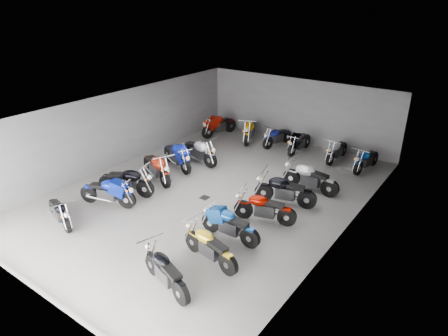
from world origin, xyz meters
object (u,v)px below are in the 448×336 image
at_px(motorcycle_back_e, 337,150).
at_px(motorcycle_right_f, 310,178).
at_px(motorcycle_right_c, 229,224).
at_px(motorcycle_back_b, 250,130).
at_px(motorcycle_right_d, 264,208).
at_px(motorcycle_left_e, 177,156).
at_px(motorcycle_left_c, 127,181).
at_px(motorcycle_left_d, 157,167).
at_px(motorcycle_back_c, 277,137).
at_px(motorcycle_left_a, 59,212).
at_px(motorcycle_left_b, 108,192).
at_px(motorcycle_back_f, 366,160).
at_px(motorcycle_right_b, 209,246).
at_px(drain_grate, 205,198).
at_px(motorcycle_back_d, 299,142).
at_px(motorcycle_back_a, 219,125).
at_px(motorcycle_left_f, 198,151).
at_px(motorcycle_right_e, 285,191).
at_px(motorcycle_right_a, 165,271).

bearing_deg(motorcycle_back_e, motorcycle_right_f, 96.57).
xyz_separation_m(motorcycle_right_c, motorcycle_back_b, (-4.30, 7.88, 0.06)).
xyz_separation_m(motorcycle_right_c, motorcycle_right_d, (0.35, 1.50, -0.00)).
distance_m(motorcycle_left_e, motorcycle_right_c, 5.85).
bearing_deg(motorcycle_back_b, motorcycle_right_d, 103.06).
xyz_separation_m(motorcycle_left_e, motorcycle_back_b, (0.65, 4.75, 0.00)).
height_order(motorcycle_right_f, motorcycle_back_b, motorcycle_back_b).
xyz_separation_m(motorcycle_left_c, motorcycle_right_d, (5.14, 1.33, -0.04)).
distance_m(motorcycle_left_d, motorcycle_back_c, 6.61).
bearing_deg(motorcycle_left_a, motorcycle_left_b, -172.93).
distance_m(motorcycle_left_d, motorcycle_back_f, 8.79).
relative_size(motorcycle_left_e, motorcycle_right_b, 1.07).
xyz_separation_m(motorcycle_right_f, motorcycle_back_f, (1.12, 3.19, -0.05)).
distance_m(motorcycle_left_d, motorcycle_right_d, 5.12).
xyz_separation_m(drain_grate, motorcycle_back_d, (0.76, 6.22, 0.51)).
height_order(motorcycle_left_a, motorcycle_back_a, motorcycle_back_a).
height_order(motorcycle_left_e, motorcycle_back_c, motorcycle_left_e).
bearing_deg(motorcycle_left_f, drain_grate, 51.80).
bearing_deg(motorcycle_back_f, motorcycle_right_e, 81.68).
xyz_separation_m(drain_grate, motorcycle_right_e, (2.60, 1.30, 0.53)).
distance_m(motorcycle_left_e, motorcycle_right_e, 5.27).
bearing_deg(motorcycle_left_e, motorcycle_right_b, 71.82).
distance_m(motorcycle_left_f, motorcycle_back_f, 7.23).
xyz_separation_m(motorcycle_right_d, motorcycle_right_f, (0.25, 2.95, 0.04)).
distance_m(motorcycle_left_d, motorcycle_back_e, 8.04).
bearing_deg(motorcycle_right_a, motorcycle_back_f, 6.72).
xyz_separation_m(motorcycle_right_e, motorcycle_back_b, (-4.62, 4.93, 0.03)).
bearing_deg(motorcycle_back_f, motorcycle_back_d, 4.15).
relative_size(motorcycle_left_b, motorcycle_left_f, 0.91).
distance_m(drain_grate, motorcycle_right_a, 4.98).
bearing_deg(motorcycle_right_d, motorcycle_back_b, 19.12).
bearing_deg(motorcycle_back_e, motorcycle_back_c, 0.47).
bearing_deg(motorcycle_left_f, motorcycle_right_b, 50.39).
height_order(motorcycle_left_b, motorcycle_left_f, motorcycle_left_f).
relative_size(drain_grate, motorcycle_right_e, 0.14).
bearing_deg(motorcycle_left_d, motorcycle_back_a, -145.69).
bearing_deg(motorcycle_back_c, motorcycle_right_d, 126.88).
distance_m(motorcycle_right_a, motorcycle_right_c, 2.77).
height_order(motorcycle_right_a, motorcycle_right_e, motorcycle_right_e).
bearing_deg(motorcycle_right_e, motorcycle_left_a, 121.75).
height_order(motorcycle_right_c, motorcycle_back_d, motorcycle_back_d).
relative_size(motorcycle_right_c, motorcycle_right_e, 0.95).
xyz_separation_m(motorcycle_left_c, motorcycle_right_f, (5.40, 4.28, 0.00)).
xyz_separation_m(motorcycle_right_c, motorcycle_back_e, (0.30, 7.95, -0.01)).
relative_size(drain_grate, motorcycle_back_f, 0.16).
distance_m(motorcycle_right_d, motorcycle_back_d, 6.64).
distance_m(motorcycle_left_a, motorcycle_back_d, 10.98).
xyz_separation_m(motorcycle_left_b, motorcycle_left_c, (-0.10, 0.95, 0.02)).
bearing_deg(drain_grate, motorcycle_right_d, -3.27).
bearing_deg(motorcycle_left_d, motorcycle_left_b, 23.72).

